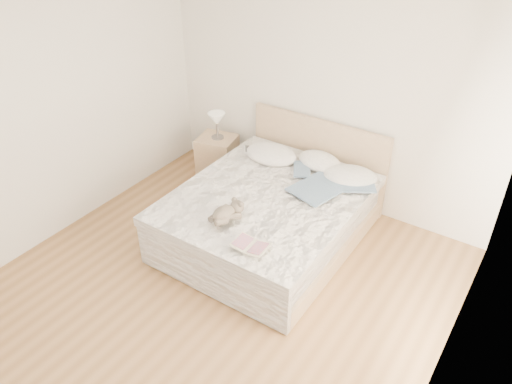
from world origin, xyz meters
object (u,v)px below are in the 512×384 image
at_px(childrens_book, 250,246).
at_px(teddy_bear, 224,219).
at_px(nightstand, 218,158).
at_px(photo_book, 255,152).
at_px(table_lamp, 217,120).
at_px(bed, 272,214).

height_order(childrens_book, teddy_bear, teddy_bear).
bearing_deg(nightstand, teddy_bear, -50.20).
relative_size(photo_book, childrens_book, 0.86).
height_order(table_lamp, teddy_bear, table_lamp).
distance_m(bed, nightstand, 1.41).
height_order(nightstand, teddy_bear, teddy_bear).
relative_size(bed, photo_book, 7.67).
relative_size(bed, nightstand, 3.83).
height_order(nightstand, photo_book, photo_book).
distance_m(table_lamp, photo_book, 0.69).
relative_size(nightstand, table_lamp, 1.69).
bearing_deg(bed, photo_book, 137.14).
relative_size(table_lamp, teddy_bear, 1.07).
relative_size(nightstand, childrens_book, 1.72).
bearing_deg(bed, childrens_book, -69.42).
distance_m(nightstand, table_lamp, 0.52).
relative_size(bed, childrens_book, 6.59).
xyz_separation_m(table_lamp, photo_book, (0.65, -0.15, -0.17)).
height_order(nightstand, childrens_book, childrens_book).
height_order(bed, nightstand, bed).
height_order(table_lamp, photo_book, table_lamp).
height_order(nightstand, table_lamp, table_lamp).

